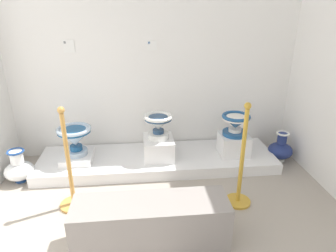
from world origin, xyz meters
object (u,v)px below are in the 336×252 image
(plinth_block_rightmost, at_px, (159,148))
(museum_bench, at_px, (151,223))
(antique_toilet_rightmost, at_px, (158,123))
(plinth_block_slender_white, at_px, (234,144))
(stanchion_post_near_left, at_px, (71,180))
(stanchion_post_near_right, at_px, (240,175))
(info_placard_first, at_px, (69,46))
(antique_toilet_slender_white, at_px, (236,123))
(plinth_block_tall_cobalt, at_px, (77,157))
(antique_toilet_tall_cobalt, at_px, (75,137))
(info_placard_second, at_px, (152,45))
(decorative_vase_spare, at_px, (19,169))
(decorative_vase_companion, at_px, (280,149))

(plinth_block_rightmost, relative_size, museum_bench, 0.32)
(antique_toilet_rightmost, height_order, plinth_block_slender_white, antique_toilet_rightmost)
(stanchion_post_near_left, height_order, stanchion_post_near_right, stanchion_post_near_right)
(info_placard_first, distance_m, museum_bench, 2.21)
(museum_bench, bearing_deg, antique_toilet_slender_white, 49.31)
(info_placard_first, bearing_deg, plinth_block_tall_cobalt, -85.35)
(antique_toilet_tall_cobalt, xyz_separation_m, stanchion_post_near_right, (1.68, -0.79, -0.11))
(antique_toilet_slender_white, bearing_deg, stanchion_post_near_left, -159.67)
(info_placard_first, bearing_deg, info_placard_second, -0.00)
(info_placard_second, xyz_separation_m, museum_bench, (-0.11, -1.67, -1.18))
(antique_toilet_tall_cobalt, relative_size, info_placard_second, 3.42)
(antique_toilet_rightmost, xyz_separation_m, info_placard_first, (-0.98, 0.43, 0.82))
(info_placard_first, xyz_separation_m, museum_bench, (0.83, -1.67, -1.18))
(stanchion_post_near_right, bearing_deg, info_placard_first, 144.68)
(antique_toilet_tall_cobalt, height_order, antique_toilet_rightmost, antique_toilet_rightmost)
(plinth_block_tall_cobalt, xyz_separation_m, antique_toilet_rightmost, (0.95, -0.01, 0.39))
(plinth_block_tall_cobalt, xyz_separation_m, stanchion_post_near_right, (1.68, -0.79, 0.15))
(plinth_block_rightmost, distance_m, decorative_vase_spare, 1.56)
(plinth_block_rightmost, bearing_deg, antique_toilet_tall_cobalt, 179.17)
(antique_toilet_slender_white, height_order, stanchion_post_near_right, stanchion_post_near_right)
(antique_toilet_slender_white, bearing_deg, decorative_vase_companion, 2.02)
(info_placard_second, height_order, decorative_vase_spare, info_placard_second)
(antique_toilet_tall_cobalt, relative_size, plinth_block_rightmost, 0.98)
(plinth_block_tall_cobalt, relative_size, museum_bench, 0.30)
(antique_toilet_tall_cobalt, distance_m, stanchion_post_near_right, 1.86)
(decorative_vase_companion, height_order, museum_bench, museum_bench)
(plinth_block_slender_white, height_order, stanchion_post_near_left, stanchion_post_near_left)
(stanchion_post_near_right, relative_size, museum_bench, 0.85)
(info_placard_first, xyz_separation_m, info_placard_second, (0.95, -0.00, -0.01))
(stanchion_post_near_right, bearing_deg, plinth_block_rightmost, 133.00)
(antique_toilet_rightmost, relative_size, stanchion_post_near_left, 0.32)
(info_placard_first, bearing_deg, stanchion_post_near_right, -35.32)
(plinth_block_slender_white, bearing_deg, plinth_block_tall_cobalt, 179.40)
(plinth_block_tall_cobalt, relative_size, antique_toilet_tall_cobalt, 0.96)
(decorative_vase_companion, bearing_deg, antique_toilet_slender_white, -177.98)
(info_placard_second, bearing_deg, antique_toilet_tall_cobalt, -155.46)
(plinth_block_rightmost, bearing_deg, stanchion_post_near_left, -142.69)
(plinth_block_tall_cobalt, relative_size, antique_toilet_slender_white, 1.11)
(decorative_vase_companion, distance_m, stanchion_post_near_left, 2.50)
(plinth_block_tall_cobalt, distance_m, antique_toilet_rightmost, 1.03)
(plinth_block_slender_white, distance_m, stanchion_post_near_left, 1.90)
(antique_toilet_rightmost, bearing_deg, decorative_vase_companion, 0.60)
(decorative_vase_companion, bearing_deg, plinth_block_rightmost, -179.40)
(info_placard_first, height_order, stanchion_post_near_left, info_placard_first)
(museum_bench, bearing_deg, antique_toilet_rightmost, 83.16)
(antique_toilet_slender_white, distance_m, decorative_vase_spare, 2.49)
(info_placard_second, bearing_deg, stanchion_post_near_left, -127.46)
(plinth_block_rightmost, xyz_separation_m, info_placard_first, (-0.98, 0.43, 1.13))
(decorative_vase_spare, height_order, stanchion_post_near_left, stanchion_post_near_left)
(plinth_block_slender_white, bearing_deg, antique_toilet_rightmost, 179.65)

